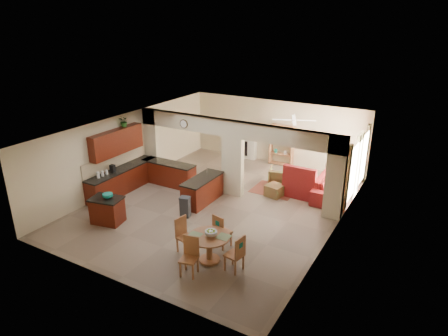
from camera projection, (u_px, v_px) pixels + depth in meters
The scene contains 39 objects.
floor at pixel (219, 204), 14.02m from camera, with size 10.00×10.00×0.00m, color #7C6956.
ceiling at pixel (218, 127), 13.01m from camera, with size 10.00×10.00×0.00m, color white.
wall_back at pixel (276, 132), 17.56m from camera, with size 8.00×8.00×0.00m, color beige.
wall_front at pixel (112, 232), 9.47m from camera, with size 8.00×8.00×0.00m, color beige.
wall_left at pixel (129, 149), 15.37m from camera, with size 10.00×10.00×0.00m, color beige.
wall_right at pixel (336, 191), 11.66m from camera, with size 10.00×10.00×0.00m, color beige.
partition_left_pier at pixel (152, 143), 16.04m from camera, with size 0.60×0.25×2.80m, color beige.
partition_center_pier at pixel (233, 166), 14.43m from camera, with size 0.80×0.25×2.20m, color beige.
partition_right_pier at pixel (335, 178), 12.61m from camera, with size 0.60×0.25×2.80m, color beige.
partition_header at pixel (233, 129), 13.93m from camera, with size 8.00×0.25×0.60m, color beige.
kitchen_counter at pixel (142, 177), 15.16m from camera, with size 2.52×3.29×1.48m.
upper_cabinets at pixel (117, 142), 14.46m from camera, with size 0.35×2.40×0.90m, color #421107.
peninsula at pixel (202, 190), 14.04m from camera, with size 0.70×1.85×0.91m.
wall_clock at pixel (184, 124), 14.76m from camera, with size 0.34×0.34×0.03m, color #493418.
rug at pixel (274, 190), 15.16m from camera, with size 1.60×1.30×0.01m, color brown.
fireplace at pixel (242, 145), 18.45m from camera, with size 1.60×0.35×1.20m.
shelving_unit at pixel (282, 145), 17.43m from camera, with size 1.00×0.32×1.80m, color #965D33.
window_a at pixel (353, 172), 13.61m from camera, with size 0.02×0.90×1.90m, color white.
window_b at pixel (364, 158), 14.98m from camera, with size 0.02×0.90×1.90m, color white.
glazed_door at pixel (358, 169), 14.35m from camera, with size 0.02×0.70×2.10m, color white.
drape_a_left at pixel (347, 178), 13.14m from camera, with size 0.10×0.28×2.30m, color #391D17.
drape_a_right at pixel (356, 167), 14.11m from camera, with size 0.10×0.28×2.30m, color #391D17.
drape_b_left at pixel (359, 162), 14.51m from camera, with size 0.10×0.28×2.30m, color #391D17.
drape_b_right at pixel (366, 153), 15.49m from camera, with size 0.10×0.28×2.30m, color #391D17.
ceiling_fan at pixel (294, 120), 14.83m from camera, with size 1.00×1.00×0.10m, color white.
kitchen_island at pixel (107, 210), 12.66m from camera, with size 1.10×0.89×0.85m.
teal_bowl at pixel (108, 196), 12.48m from camera, with size 0.32×0.32×0.15m, color #12806F.
trash_can at pixel (185, 208), 13.05m from camera, with size 0.31×0.26×0.65m, color #2D2D2F.
dining_table at pixel (209, 244), 10.62m from camera, with size 1.12×1.12×0.76m.
fruit_bowl at pixel (211, 233), 10.50m from camera, with size 0.32×0.32×0.17m, color #90C42A.
sofa at pixel (335, 185), 14.60m from camera, with size 1.08×2.76×0.80m, color maroon.
chaise at pixel (302, 189), 14.69m from camera, with size 1.21×0.99×0.49m, color maroon.
armchair at pixel (280, 177), 15.39m from camera, with size 0.79×0.82×0.74m, color maroon.
ottoman at pixel (275, 190), 14.60m from camera, with size 0.59×0.59×0.43m, color maroon.
plant at pixel (124, 121), 14.60m from camera, with size 0.37×0.32×0.42m, color #174712.
chair_north at pixel (221, 230), 11.24m from camera, with size 0.51×0.51×1.02m.
chair_east at pixel (237, 253), 10.16m from camera, with size 0.48×0.48×1.02m.
chair_south at pixel (190, 254), 10.10m from camera, with size 0.50×0.50×1.02m.
chair_west at pixel (184, 233), 11.07m from camera, with size 0.50×0.50×1.02m.
Camera 1 is at (6.44, -10.86, 6.21)m, focal length 32.00 mm.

